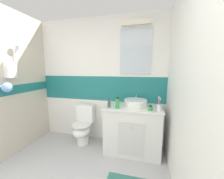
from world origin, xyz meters
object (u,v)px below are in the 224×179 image
object	(u,v)px
sink_basin	(135,102)
mouthwash_bottle	(117,103)
toothbrush_cup	(159,107)
soap_dispenser	(109,103)
hair_gel_jar	(150,108)
toilet	(83,125)

from	to	relation	value
sink_basin	mouthwash_bottle	distance (m)	0.36
mouthwash_bottle	toothbrush_cup	bearing A→B (deg)	1.94
soap_dispenser	mouthwash_bottle	world-z (taller)	mouthwash_bottle
toothbrush_cup	mouthwash_bottle	xyz separation A→B (m)	(-0.66, -0.02, 0.03)
sink_basin	soap_dispenser	distance (m)	0.48
toothbrush_cup	hair_gel_jar	xyz separation A→B (m)	(-0.13, -0.02, -0.02)
sink_basin	soap_dispenser	bearing A→B (deg)	-155.17
sink_basin	soap_dispenser	size ratio (longest dim) A/B	2.60
sink_basin	mouthwash_bottle	world-z (taller)	mouthwash_bottle
mouthwash_bottle	hair_gel_jar	distance (m)	0.53
toothbrush_cup	sink_basin	bearing A→B (deg)	151.00
sink_basin	toothbrush_cup	xyz separation A→B (m)	(0.38, -0.21, 0.00)
toilet	mouthwash_bottle	distance (m)	0.97
soap_dispenser	mouthwash_bottle	distance (m)	0.16
toothbrush_cup	soap_dispenser	world-z (taller)	toothbrush_cup
mouthwash_bottle	sink_basin	bearing A→B (deg)	39.52
sink_basin	toothbrush_cup	distance (m)	0.43
soap_dispenser	hair_gel_jar	xyz separation A→B (m)	(0.68, -0.03, -0.03)
toilet	toothbrush_cup	size ratio (longest dim) A/B	3.35
toothbrush_cup	soap_dispenser	distance (m)	0.81
toothbrush_cup	hair_gel_jar	world-z (taller)	toothbrush_cup
toothbrush_cup	hair_gel_jar	distance (m)	0.13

